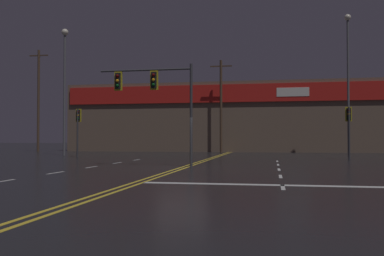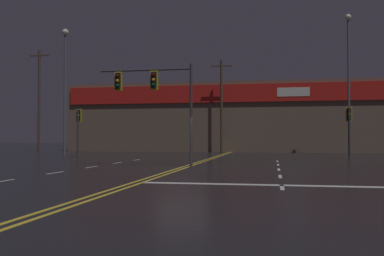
% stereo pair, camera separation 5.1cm
% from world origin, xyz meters
% --- Properties ---
extents(ground_plane, '(200.00, 200.00, 0.00)m').
position_xyz_m(ground_plane, '(0.00, 0.00, 0.00)').
color(ground_plane, black).
extents(road_markings, '(13.67, 60.00, 0.01)m').
position_xyz_m(road_markings, '(0.83, -1.20, 0.00)').
color(road_markings, gold).
rests_on(road_markings, ground).
extents(traffic_signal_median, '(4.92, 0.36, 5.22)m').
position_xyz_m(traffic_signal_median, '(-1.76, 1.10, 3.99)').
color(traffic_signal_median, '#38383D').
rests_on(traffic_signal_median, ground).
extents(traffic_signal_corner_northwest, '(0.42, 0.36, 3.68)m').
position_xyz_m(traffic_signal_corner_northwest, '(-10.22, 10.20, 2.70)').
color(traffic_signal_corner_northwest, '#38383D').
rests_on(traffic_signal_corner_northwest, ground).
extents(traffic_signal_corner_northeast, '(0.42, 0.36, 3.58)m').
position_xyz_m(traffic_signal_corner_northeast, '(9.41, 10.33, 2.63)').
color(traffic_signal_corner_northeast, '#38383D').
rests_on(traffic_signal_corner_northeast, ground).
extents(streetlight_near_left, '(0.56, 0.56, 10.66)m').
position_xyz_m(streetlight_near_left, '(-12.84, 13.09, 6.69)').
color(streetlight_near_left, '#59595E').
rests_on(streetlight_near_left, ground).
extents(streetlight_near_right, '(0.56, 0.56, 12.44)m').
position_xyz_m(streetlight_near_right, '(10.92, 19.44, 7.65)').
color(streetlight_near_right, '#59595E').
rests_on(streetlight_near_right, ground).
extents(building_backdrop, '(36.25, 10.23, 7.38)m').
position_xyz_m(building_backdrop, '(0.00, 29.01, 3.70)').
color(building_backdrop, brown).
rests_on(building_backdrop, ground).
extents(utility_pole_row, '(46.47, 0.26, 12.22)m').
position_xyz_m(utility_pole_row, '(1.38, 22.68, 5.71)').
color(utility_pole_row, '#4C3828').
rests_on(utility_pole_row, ground).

